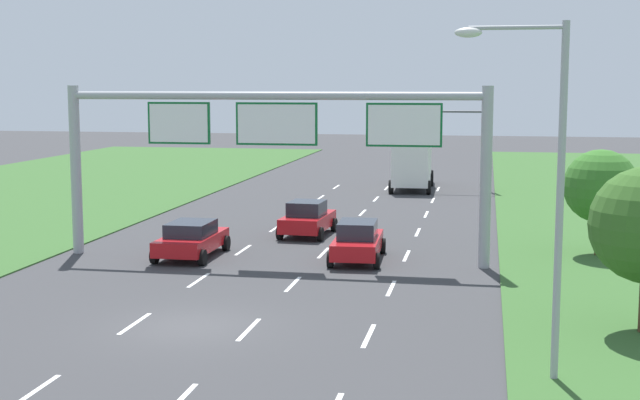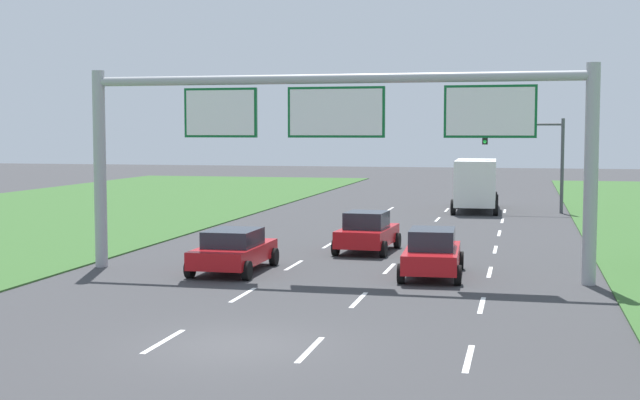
# 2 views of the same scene
# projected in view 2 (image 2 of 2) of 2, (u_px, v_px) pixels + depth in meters

# --- Properties ---
(ground_plane) EXTENTS (200.00, 200.00, 0.00)m
(ground_plane) POSITION_uv_depth(u_px,v_px,m) (236.00, 345.00, 20.26)
(ground_plane) COLOR #38383A
(lane_dashes_inner_left) EXTENTS (0.14, 56.40, 0.01)m
(lane_dashes_inner_left) POSITION_uv_depth(u_px,v_px,m) (271.00, 279.00, 29.40)
(lane_dashes_inner_left) COLOR white
(lane_dashes_inner_left) RESTS_ON ground_plane
(lane_dashes_inner_right) EXTENTS (0.14, 56.40, 0.01)m
(lane_dashes_inner_right) POSITION_uv_depth(u_px,v_px,m) (376.00, 283.00, 28.62)
(lane_dashes_inner_right) COLOR white
(lane_dashes_inner_right) RESTS_ON ground_plane
(lane_dashes_slip) EXTENTS (0.14, 56.40, 0.01)m
(lane_dashes_slip) POSITION_uv_depth(u_px,v_px,m) (486.00, 287.00, 27.84)
(lane_dashes_slip) COLOR white
(lane_dashes_slip) RESTS_ON ground_plane
(car_near_red) EXTENTS (2.20, 4.35, 1.47)m
(car_near_red) POSITION_uv_depth(u_px,v_px,m) (234.00, 250.00, 30.81)
(car_near_red) COLOR red
(car_near_red) RESTS_ON ground_plane
(car_lead_silver) EXTENTS (2.30, 4.01, 1.64)m
(car_lead_silver) POSITION_uv_depth(u_px,v_px,m) (367.00, 232.00, 35.82)
(car_lead_silver) COLOR red
(car_lead_silver) RESTS_ON ground_plane
(car_mid_lane) EXTENTS (2.20, 4.42, 1.61)m
(car_mid_lane) POSITION_uv_depth(u_px,v_px,m) (432.00, 253.00, 29.82)
(car_mid_lane) COLOR red
(car_mid_lane) RESTS_ON ground_plane
(box_truck) EXTENTS (2.85, 8.15, 3.12)m
(box_truck) POSITION_uv_depth(u_px,v_px,m) (476.00, 183.00, 54.44)
(box_truck) COLOR silver
(box_truck) RESTS_ON ground_plane
(sign_gantry) EXTENTS (17.24, 0.44, 7.00)m
(sign_gantry) POSITION_uv_depth(u_px,v_px,m) (336.00, 129.00, 29.67)
(sign_gantry) COLOR #9EA0A5
(sign_gantry) RESTS_ON ground_plane
(traffic_light_mast) EXTENTS (4.76, 0.49, 5.60)m
(traffic_light_mast) POSITION_uv_depth(u_px,v_px,m) (529.00, 148.00, 52.75)
(traffic_light_mast) COLOR #47494F
(traffic_light_mast) RESTS_ON ground_plane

